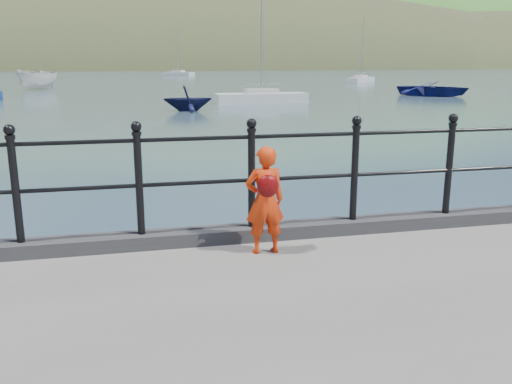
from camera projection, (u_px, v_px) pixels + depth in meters
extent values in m
plane|color=#2D4251|center=(199.00, 320.00, 6.30)|extent=(600.00, 600.00, 0.00)
cube|color=#28282B|center=(198.00, 236.00, 5.91)|extent=(60.00, 0.30, 0.15)
cylinder|color=black|center=(197.00, 183.00, 5.76)|extent=(18.00, 0.04, 0.04)
cylinder|color=black|center=(196.00, 139.00, 5.65)|extent=(18.00, 0.04, 0.04)
cylinder|color=black|center=(16.00, 192.00, 5.37)|extent=(0.08, 0.08, 1.05)
sphere|color=black|center=(9.00, 130.00, 5.22)|extent=(0.11, 0.11, 0.11)
cylinder|color=black|center=(139.00, 186.00, 5.63)|extent=(0.08, 0.08, 1.05)
sphere|color=black|center=(136.00, 127.00, 5.49)|extent=(0.11, 0.11, 0.11)
cylinder|color=black|center=(252.00, 180.00, 5.89)|extent=(0.08, 0.08, 1.05)
sphere|color=black|center=(252.00, 124.00, 5.75)|extent=(0.11, 0.11, 0.11)
cylinder|color=black|center=(354.00, 175.00, 6.16)|extent=(0.08, 0.08, 1.05)
sphere|color=black|center=(357.00, 121.00, 6.01)|extent=(0.11, 0.11, 0.11)
cylinder|color=black|center=(449.00, 170.00, 6.42)|extent=(0.08, 0.08, 1.05)
sphere|color=black|center=(453.00, 118.00, 6.27)|extent=(0.11, 0.11, 0.11)
ellipsoid|color=#333A21|center=(188.00, 111.00, 198.91)|extent=(400.00, 100.00, 88.00)
ellipsoid|color=#387026|center=(257.00, 123.00, 267.27)|extent=(600.00, 180.00, 156.00)
cube|color=silver|center=(15.00, 60.00, 169.27)|extent=(9.00, 6.00, 6.00)
cube|color=#4C4744|center=(14.00, 47.00, 168.32)|extent=(9.50, 6.50, 2.00)
cube|color=silver|center=(91.00, 60.00, 174.30)|extent=(9.00, 6.00, 6.00)
cube|color=#4C4744|center=(90.00, 47.00, 173.35)|extent=(9.50, 6.50, 2.00)
cube|color=silver|center=(185.00, 60.00, 180.86)|extent=(9.00, 6.00, 6.00)
cube|color=#4C4744|center=(184.00, 48.00, 179.91)|extent=(9.50, 6.50, 2.00)
cube|color=silver|center=(263.00, 60.00, 186.76)|extent=(9.00, 6.00, 6.00)
cube|color=#4C4744|center=(263.00, 48.00, 185.81)|extent=(9.50, 6.50, 2.00)
imported|color=red|center=(265.00, 200.00, 5.51)|extent=(0.41, 0.27, 1.11)
ellipsoid|color=#BC0708|center=(268.00, 186.00, 5.34)|extent=(0.22, 0.11, 0.23)
imported|color=#121750|center=(433.00, 89.00, 45.51)|extent=(6.98, 7.23, 1.22)
imported|color=silver|center=(37.00, 80.00, 54.21)|extent=(4.63, 5.51, 2.05)
imported|color=black|center=(188.00, 98.00, 31.99)|extent=(2.88, 2.51, 1.48)
cube|color=silver|center=(361.00, 81.00, 73.22)|extent=(5.51, 5.43, 0.90)
cube|color=beige|center=(361.00, 77.00, 73.10)|extent=(2.33, 2.32, 0.50)
cylinder|color=#A5A5A8|center=(362.00, 47.00, 72.18)|extent=(0.10, 0.10, 7.83)
cylinder|color=#A5A5A8|center=(361.00, 73.00, 72.97)|extent=(2.00, 1.96, 0.06)
cube|color=silver|center=(178.00, 74.00, 104.75)|extent=(6.18, 6.10, 0.90)
cube|color=beige|center=(178.00, 72.00, 104.63)|extent=(2.65, 2.64, 0.50)
cylinder|color=#A5A5A8|center=(177.00, 48.00, 103.59)|extent=(0.10, 0.10, 8.91)
cylinder|color=#A5A5A8|center=(178.00, 69.00, 104.50)|extent=(2.19, 2.14, 0.06)
cube|color=silver|center=(261.00, 100.00, 37.94)|extent=(6.46, 1.97, 0.90)
cube|color=beige|center=(261.00, 92.00, 37.82)|extent=(2.28, 1.31, 0.50)
cylinder|color=#A5A5A8|center=(261.00, 35.00, 36.90)|extent=(0.10, 0.10, 7.89)
cylinder|color=#A5A5A8|center=(261.00, 84.00, 37.69)|extent=(2.88, 0.15, 0.06)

